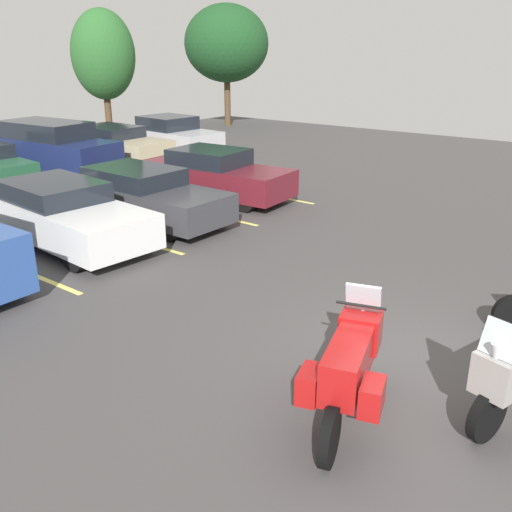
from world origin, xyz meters
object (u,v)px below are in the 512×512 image
(car_maroon, at_px, (213,175))
(car_white, at_px, (64,214))
(car_far_navy, at_px, (54,149))
(car_far_silver, at_px, (171,137))
(car_far_champagne, at_px, (116,146))
(motorcycle_touring, at_px, (350,364))
(car_charcoal, at_px, (142,195))

(car_maroon, bearing_deg, car_white, -178.85)
(car_far_navy, height_order, car_far_silver, car_far_navy)
(car_far_navy, height_order, car_far_champagne, car_far_navy)
(car_far_champagne, distance_m, car_far_silver, 2.66)
(car_far_navy, bearing_deg, car_far_silver, -2.50)
(motorcycle_touring, relative_size, car_far_champagne, 0.51)
(motorcycle_touring, distance_m, car_charcoal, 9.15)
(car_white, bearing_deg, car_far_navy, 57.42)
(car_charcoal, relative_size, car_maroon, 1.01)
(motorcycle_touring, bearing_deg, car_far_navy, 68.18)
(car_charcoal, xyz_separation_m, car_far_champagne, (4.42, 6.38, 0.03))
(car_charcoal, xyz_separation_m, car_far_silver, (7.07, 6.13, 0.09))
(car_charcoal, bearing_deg, car_far_silver, 40.96)
(car_white, bearing_deg, car_maroon, 1.15)
(car_far_silver, bearing_deg, car_white, -146.75)
(car_maroon, height_order, car_far_navy, car_far_navy)
(motorcycle_touring, bearing_deg, car_far_champagne, 59.81)
(motorcycle_touring, relative_size, car_maroon, 0.47)
(car_maroon, height_order, car_far_champagne, car_maroon)
(car_charcoal, distance_m, car_maroon, 2.84)
(motorcycle_touring, xyz_separation_m, car_far_silver, (11.13, 14.34, 0.07))
(car_white, xyz_separation_m, car_charcoal, (2.30, 0.01, -0.02))
(car_charcoal, distance_m, car_far_silver, 9.36)
(car_white, height_order, car_charcoal, car_white)
(car_maroon, bearing_deg, car_far_silver, 55.02)
(car_far_navy, bearing_deg, car_charcoal, -105.54)
(motorcycle_touring, relative_size, car_charcoal, 0.46)
(car_white, xyz_separation_m, car_maroon, (5.14, 0.10, 0.00))
(car_white, height_order, car_maroon, car_maroon)
(motorcycle_touring, relative_size, car_far_silver, 0.52)
(motorcycle_touring, relative_size, car_white, 0.47)
(car_far_navy, xyz_separation_m, car_far_silver, (5.30, -0.23, -0.18))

